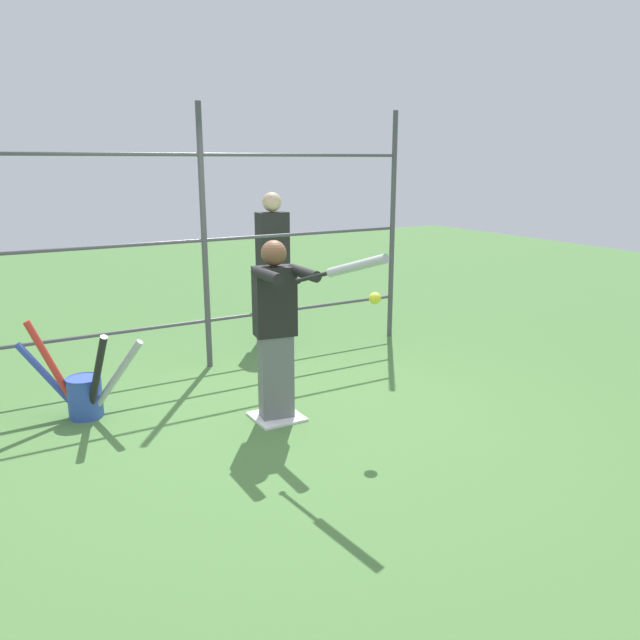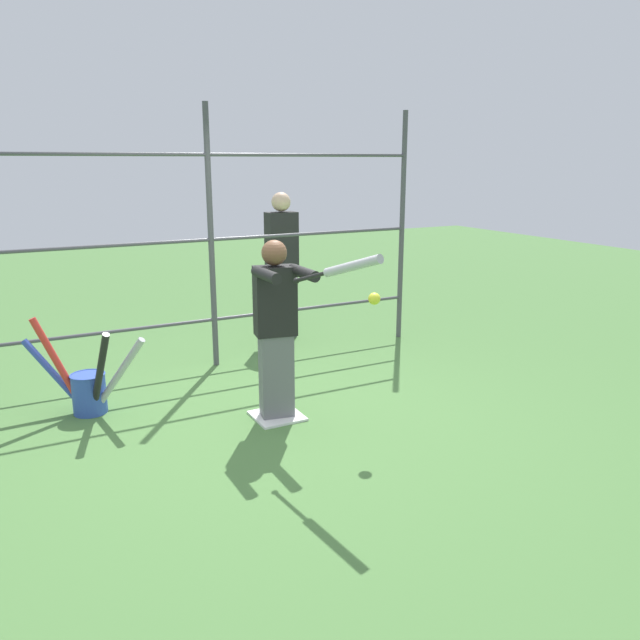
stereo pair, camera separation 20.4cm
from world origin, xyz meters
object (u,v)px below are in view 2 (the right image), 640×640
batter (276,325)px  softball_in_flight (374,299)px  baseball_bat_swinging (345,268)px  bystander_behind_fence (282,264)px  bat_bucket (87,387)px

batter → softball_in_flight: (-0.58, 0.57, 0.27)m
softball_in_flight → baseball_bat_swinging: bearing=35.7°
batter → bystander_behind_fence: size_ratio=0.86×
baseball_bat_swinging → softball_in_flight: baseball_bat_swinging is taller
softball_in_flight → bat_bucket: bearing=-35.4°
batter → bystander_behind_fence: bearing=-115.6°
bat_bucket → bystander_behind_fence: 2.95m
bat_bucket → bystander_behind_fence: (-2.49, -1.41, 0.68)m
batter → bat_bucket: (1.41, -0.85, -0.58)m
softball_in_flight → bat_bucket: (1.99, -1.42, -0.85)m
bat_bucket → baseball_bat_swinging: bearing=131.2°
baseball_bat_swinging → bat_bucket: (1.53, -1.75, -1.17)m
batter → bat_bucket: 1.74m
bat_bucket → softball_in_flight: bearing=144.6°
baseball_bat_swinging → bystander_behind_fence: bearing=-106.9°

